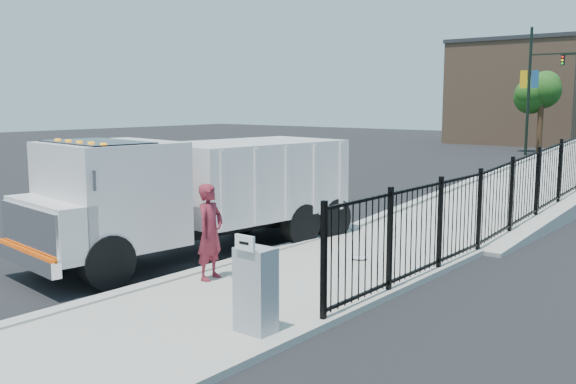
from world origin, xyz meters
The scene contains 13 objects.
ground centered at (0.00, 0.00, 0.00)m, with size 120.00×120.00×0.00m, color black.
sidewalk centered at (1.93, -2.00, 0.06)m, with size 3.55×12.00×0.12m, color #9E998E.
curb centered at (0.00, -2.00, 0.08)m, with size 0.30×12.00×0.16m, color #ADAAA3.
ramp centered at (2.12, 16.00, 0.00)m, with size 3.95×24.00×1.70m, color #9E998E.
truck centered at (-1.45, -0.08, 1.52)m, with size 3.41×8.11×2.70m.
worker centered at (0.58, -1.51, 1.03)m, with size 0.66×0.43×1.81m, color maroon.
utility_cabinet centered at (3.10, -3.06, 0.75)m, with size 0.55×0.40×1.25m, color gray.
arrow_sign centered at (3.10, -3.28, 1.48)m, with size 0.35×0.04×0.22m, color white.
debris centered at (1.96, 1.54, 0.16)m, with size 0.33×0.33×0.08m, color silver.
light_pole_0 centered at (-4.39, 31.65, 4.36)m, with size 3.77×0.22×8.00m.
light_pole_2 centered at (-4.44, 41.11, 4.36)m, with size 3.77×0.22×8.00m.
tree_0 centered at (-4.62, 34.01, 3.93)m, with size 2.42×2.42×5.21m.
building centered at (-9.00, 44.00, 4.00)m, with size 10.00×10.00×8.00m, color #8C664C.
Camera 1 is at (9.09, -9.76, 3.46)m, focal length 40.00 mm.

